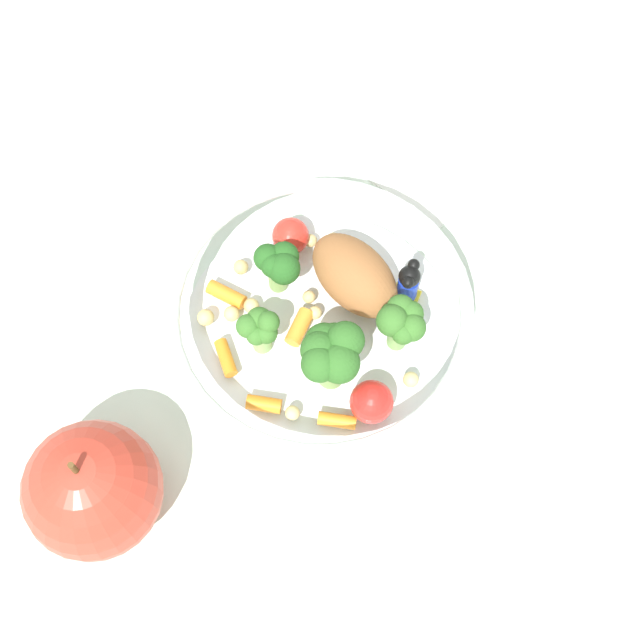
# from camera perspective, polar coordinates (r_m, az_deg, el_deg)

# --- Properties ---
(ground_plane) EXTENTS (2.40, 2.40, 0.00)m
(ground_plane) POSITION_cam_1_polar(r_m,az_deg,el_deg) (0.62, 1.52, -1.25)
(ground_plane) COLOR silver
(food_container) EXTENTS (0.20, 0.20, 0.07)m
(food_container) POSITION_cam_1_polar(r_m,az_deg,el_deg) (0.60, 0.35, 0.22)
(food_container) COLOR white
(food_container) RESTS_ON ground_plane
(loose_apple) EXTENTS (0.08, 0.08, 0.10)m
(loose_apple) POSITION_cam_1_polar(r_m,az_deg,el_deg) (0.56, -14.10, -10.34)
(loose_apple) COLOR #BC3828
(loose_apple) RESTS_ON ground_plane
(folded_napkin) EXTENTS (0.16, 0.18, 0.01)m
(folded_napkin) POSITION_cam_1_polar(r_m,az_deg,el_deg) (0.71, 5.53, 12.00)
(folded_napkin) COLOR white
(folded_napkin) RESTS_ON ground_plane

